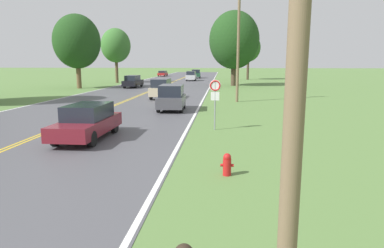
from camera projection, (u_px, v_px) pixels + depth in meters
The scene contains 14 objects.
fire_hydrant at pixel (227, 164), 10.79m from camera, with size 0.42×0.26×0.72m.
traffic_sign at pixel (215, 92), 17.71m from camera, with size 0.60×0.10×2.64m.
utility_pole_midground at pixel (238, 44), 29.86m from camera, with size 1.80×0.24×9.75m.
tree_left_verge at pixel (116, 46), 57.63m from camera, with size 4.95×4.95×9.11m.
tree_mid_treeline at pixel (248, 48), 68.00m from camera, with size 4.79×4.79×9.08m.
tree_right_cluster at pixel (234, 40), 50.39m from camera, with size 7.37×7.37×10.95m.
tree_far_back at pixel (77, 42), 45.34m from camera, with size 6.19×6.19×9.76m.
car_maroon_sedan_nearest at pixel (87, 121), 15.88m from camera, with size 1.88×4.78×1.61m.
car_dark_grey_van_approaching at pixel (172, 97), 25.20m from camera, with size 1.98×4.02×1.89m.
car_champagne_suv_mid_near at pixel (161, 88), 33.44m from camera, with size 1.72×4.30×1.92m.
car_black_sedan_mid_far at pixel (133, 81), 47.50m from camera, with size 1.97×4.69×1.70m.
car_silver_suv_receding at pixel (191, 76), 64.63m from camera, with size 1.74×4.13×1.79m.
car_dark_green_suv_distant at pixel (196, 74), 75.34m from camera, with size 2.10×4.46×1.87m.
car_red_hatchback_horizon at pixel (163, 73), 84.86m from camera, with size 1.98×4.08×1.36m.
Camera 1 is at (8.89, -0.38, 3.55)m, focal length 32.00 mm.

